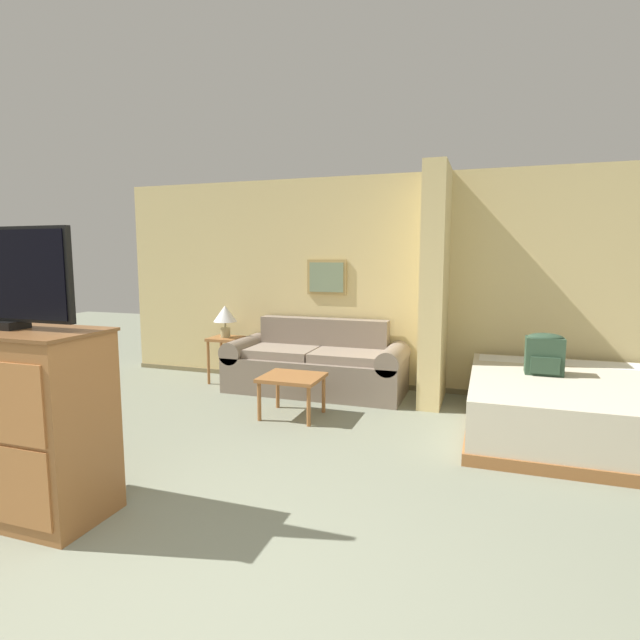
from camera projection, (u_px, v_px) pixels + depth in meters
ground_plane at (179, 631)px, 2.18m from camera, size 20.00×20.00×0.00m
wall_back at (384, 284)px, 6.13m from camera, size 7.19×0.16×2.60m
wall_partition_pillar at (435, 286)px, 5.47m from camera, size 0.24×0.83×2.60m
couch at (316, 365)px, 6.03m from camera, size 2.16×0.84×0.86m
coffee_table at (292, 381)px, 5.06m from camera, size 0.60×0.54×0.43m
side_table at (226, 346)px, 6.44m from camera, size 0.39×0.39×0.59m
table_lamp at (225, 315)px, 6.39m from camera, size 0.30×0.30×0.41m
tv_dresser at (13, 421)px, 3.15m from camera, size 1.25×0.56×1.18m
tv at (2, 278)px, 3.03m from camera, size 1.07×0.16×0.62m
bed at (567, 406)px, 4.58m from camera, size 1.74×2.07×0.52m
backpack at (544, 353)px, 4.71m from camera, size 0.34×0.24×0.39m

